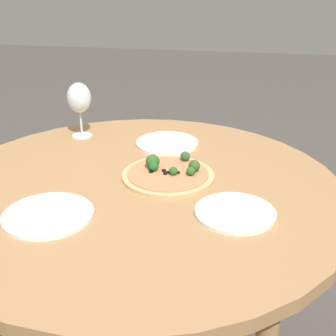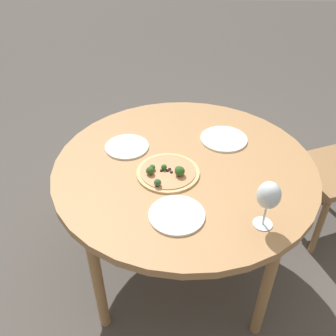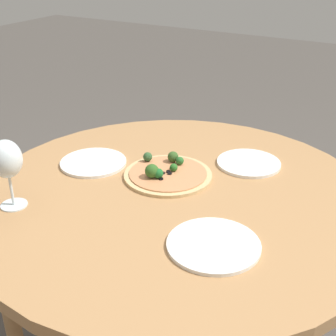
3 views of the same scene
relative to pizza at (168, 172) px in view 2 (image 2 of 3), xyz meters
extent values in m
plane|color=#4C4742|center=(-0.07, -0.08, -0.74)|extent=(12.00, 12.00, 0.00)
cylinder|color=#A87A4C|center=(-0.07, -0.08, -0.03)|extent=(1.21, 1.21, 0.04)
cylinder|color=#A87A4C|center=(-0.45, -0.45, -0.40)|extent=(0.05, 0.05, 0.70)
cylinder|color=#A87A4C|center=(0.30, -0.45, -0.40)|extent=(0.05, 0.05, 0.70)
cylinder|color=#A87A4C|center=(-0.45, 0.30, -0.40)|extent=(0.05, 0.05, 0.70)
cylinder|color=#A87A4C|center=(0.30, 0.30, -0.40)|extent=(0.05, 0.05, 0.70)
cube|color=#997047|center=(-0.94, -0.44, -0.30)|extent=(0.52, 0.52, 0.04)
cylinder|color=#997047|center=(-0.72, -0.53, -0.53)|extent=(0.04, 0.04, 0.42)
cylinder|color=#997047|center=(-0.85, -0.22, -0.53)|extent=(0.04, 0.04, 0.42)
cylinder|color=#997047|center=(-1.03, -0.66, -0.53)|extent=(0.04, 0.04, 0.42)
cylinder|color=tan|center=(0.00, -0.01, -0.01)|extent=(0.28, 0.28, 0.01)
cylinder|color=tan|center=(0.00, -0.01, 0.00)|extent=(0.25, 0.25, 0.00)
sphere|color=#2D5920|center=(-0.05, 0.02, 0.02)|extent=(0.04, 0.04, 0.04)
sphere|color=#2F542D|center=(0.04, 0.10, 0.02)|extent=(0.03, 0.03, 0.03)
sphere|color=#276323|center=(0.02, -0.02, 0.02)|extent=(0.03, 0.03, 0.03)
sphere|color=#286229|center=(0.07, -0.01, 0.02)|extent=(0.03, 0.03, 0.03)
sphere|color=#335523|center=(0.08, 0.02, 0.02)|extent=(0.04, 0.04, 0.04)
sphere|color=#1D6028|center=(-0.05, 0.00, 0.02)|extent=(0.03, 0.03, 0.03)
cylinder|color=black|center=(-0.02, 0.01, 0.00)|extent=(0.01, 0.01, 0.00)
cylinder|color=black|center=(-0.01, -0.02, 0.00)|extent=(0.01, 0.01, 0.00)
cylinder|color=black|center=(0.04, 0.10, 0.00)|extent=(0.01, 0.01, 0.00)
cylinder|color=black|center=(-0.05, -0.01, 0.00)|extent=(0.01, 0.01, 0.00)
cylinder|color=black|center=(0.00, -0.01, 0.00)|extent=(0.01, 0.01, 0.00)
cylinder|color=black|center=(0.03, 0.00, 0.00)|extent=(0.01, 0.01, 0.00)
cylinder|color=silver|center=(-0.37, 0.29, -0.01)|extent=(0.08, 0.08, 0.00)
cylinder|color=silver|center=(-0.37, 0.29, 0.04)|extent=(0.01, 0.01, 0.09)
ellipsoid|color=silver|center=(-0.37, 0.29, 0.14)|extent=(0.09, 0.09, 0.11)
cylinder|color=white|center=(-0.27, -0.29, -0.01)|extent=(0.24, 0.24, 0.01)
cylinder|color=white|center=(0.21, -0.20, -0.01)|extent=(0.21, 0.21, 0.01)
cylinder|color=white|center=(-0.05, 0.26, -0.01)|extent=(0.22, 0.22, 0.01)
camera|label=1|loc=(0.21, -1.27, 0.61)|focal=50.00mm
camera|label=2|loc=(-0.06, 1.29, 1.03)|focal=40.00mm
camera|label=3|loc=(-1.14, -0.67, 0.69)|focal=50.00mm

